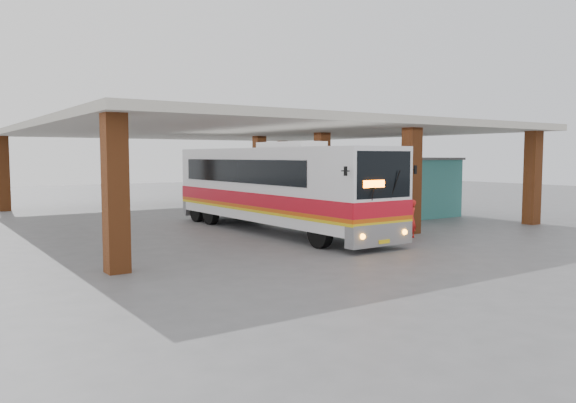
% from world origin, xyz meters
% --- Properties ---
extents(ground, '(90.00, 90.00, 0.00)m').
position_xyz_m(ground, '(0.00, 0.00, 0.00)').
color(ground, '#515154').
rests_on(ground, ground).
extents(brick_columns, '(20.10, 21.60, 4.35)m').
position_xyz_m(brick_columns, '(1.43, 5.00, 2.17)').
color(brick_columns, brown).
rests_on(brick_columns, ground).
extents(canopy_roof, '(21.00, 23.00, 0.30)m').
position_xyz_m(canopy_roof, '(0.50, 6.50, 4.50)').
color(canopy_roof, beige).
rests_on(canopy_roof, brick_columns).
extents(shop_building, '(5.20, 8.20, 3.11)m').
position_xyz_m(shop_building, '(7.49, 4.00, 1.56)').
color(shop_building, '#2F7376').
rests_on(shop_building, ground).
extents(coach_bus, '(2.88, 12.97, 3.76)m').
position_xyz_m(coach_bus, '(-1.30, 0.58, 1.87)').
color(coach_bus, white).
rests_on(coach_bus, ground).
extents(motorcycle, '(1.93, 1.14, 0.96)m').
position_xyz_m(motorcycle, '(3.37, 2.91, 0.48)').
color(motorcycle, black).
rests_on(motorcycle, ground).
extents(pedestrian, '(0.64, 0.53, 1.50)m').
position_xyz_m(pedestrian, '(1.98, -3.98, 0.75)').
color(pedestrian, red).
rests_on(pedestrian, ground).
extents(red_chair, '(0.43, 0.43, 0.74)m').
position_xyz_m(red_chair, '(4.81, 6.37, 0.34)').
color(red_chair, '#B31319').
rests_on(red_chair, ground).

